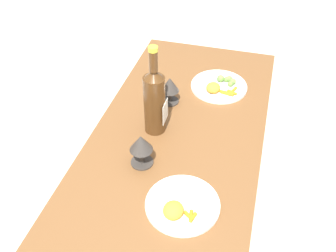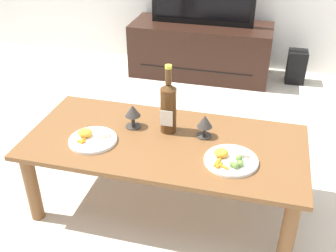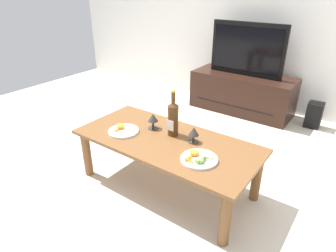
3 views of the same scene
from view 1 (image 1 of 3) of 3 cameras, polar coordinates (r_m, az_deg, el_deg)
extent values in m
plane|color=beige|center=(1.84, 1.29, -10.91)|extent=(6.40, 6.40, 0.00)
cube|color=brown|center=(1.54, 1.51, -1.27)|extent=(1.40, 0.65, 0.03)
cylinder|color=brown|center=(2.15, 12.43, 4.15)|extent=(0.07, 0.07, 0.40)
cylinder|color=brown|center=(2.21, -1.13, 6.37)|extent=(0.07, 0.07, 0.40)
cylinder|color=#4C2D14|center=(1.47, -1.97, 3.09)|extent=(0.08, 0.08, 0.24)
cone|color=#4C2D14|center=(1.40, -2.09, 7.47)|extent=(0.08, 0.08, 0.04)
cylinder|color=#4C2D14|center=(1.37, -2.15, 9.38)|extent=(0.03, 0.03, 0.08)
cylinder|color=yellow|center=(1.34, -2.20, 11.14)|extent=(0.03, 0.03, 0.02)
cube|color=silver|center=(1.48, -0.39, 2.09)|extent=(0.07, 0.00, 0.09)
cylinder|color=#38332D|center=(1.42, -3.79, -5.26)|extent=(0.08, 0.08, 0.01)
cylinder|color=#38332D|center=(1.39, -3.84, -4.31)|extent=(0.02, 0.02, 0.06)
cone|color=#38332D|center=(1.35, -3.96, -2.48)|extent=(0.08, 0.08, 0.06)
cylinder|color=#38332D|center=(1.69, 0.26, 3.65)|extent=(0.08, 0.08, 0.01)
cylinder|color=#38332D|center=(1.67, 0.26, 4.45)|extent=(0.02, 0.02, 0.05)
cone|color=#38332D|center=(1.64, 0.26, 6.07)|extent=(0.08, 0.08, 0.06)
cylinder|color=white|center=(1.28, 2.13, -11.35)|extent=(0.24, 0.24, 0.01)
torus|color=white|center=(1.28, 2.14, -11.13)|extent=(0.24, 0.24, 0.01)
ellipsoid|color=orange|center=(1.24, 0.78, -12.14)|extent=(0.07, 0.06, 0.04)
cube|color=beige|center=(1.30, 0.77, -9.12)|extent=(0.07, 0.06, 0.02)
cylinder|color=orange|center=(1.24, 2.96, -12.84)|extent=(0.03, 0.04, 0.01)
cylinder|color=orange|center=(1.24, 3.39, -12.83)|extent=(0.04, 0.02, 0.01)
cylinder|color=orange|center=(1.24, 3.65, -13.12)|extent=(0.04, 0.02, 0.01)
cylinder|color=white|center=(1.79, 7.41, 5.71)|extent=(0.25, 0.25, 0.01)
torus|color=white|center=(1.78, 7.43, 5.92)|extent=(0.25, 0.25, 0.01)
ellipsoid|color=orange|center=(1.73, 6.58, 5.58)|extent=(0.07, 0.06, 0.04)
cube|color=beige|center=(1.82, 6.31, 7.11)|extent=(0.06, 0.06, 0.02)
cylinder|color=orange|center=(1.73, 8.16, 4.91)|extent=(0.02, 0.05, 0.01)
cylinder|color=orange|center=(1.73, 8.39, 4.73)|extent=(0.02, 0.05, 0.01)
cylinder|color=orange|center=(1.73, 8.85, 4.68)|extent=(0.03, 0.05, 0.01)
cylinder|color=orange|center=(1.73, 8.91, 4.75)|extent=(0.01, 0.05, 0.01)
cylinder|color=orange|center=(1.75, 9.54, 5.20)|extent=(0.05, 0.03, 0.01)
cylinder|color=orange|center=(1.74, 9.29, 4.85)|extent=(0.03, 0.05, 0.01)
sphere|color=olive|center=(1.78, 9.06, 6.07)|extent=(0.03, 0.03, 0.03)
sphere|color=olive|center=(1.81, 8.88, 6.82)|extent=(0.03, 0.03, 0.03)
sphere|color=olive|center=(1.79, 9.40, 6.40)|extent=(0.03, 0.03, 0.03)
sphere|color=olive|center=(1.81, 8.51, 6.74)|extent=(0.02, 0.02, 0.02)
sphere|color=olive|center=(1.80, 7.67, 6.87)|extent=(0.03, 0.03, 0.03)
camera|label=2|loc=(2.06, 64.72, 23.02)|focal=42.77mm
camera|label=3|loc=(2.59, 53.20, 28.24)|focal=31.08mm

